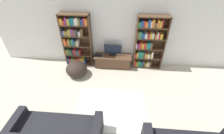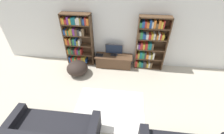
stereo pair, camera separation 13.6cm
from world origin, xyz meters
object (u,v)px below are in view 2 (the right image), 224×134
bookshelf_right (149,44)px  tv_stand (114,61)px  television (114,50)px  beanbag_ottoman (77,68)px  bookshelf_left (78,40)px  laptop (99,55)px

bookshelf_right → tv_stand: bookshelf_right is taller
television → beanbag_ottoman: (-1.22, -0.68, -0.44)m
bookshelf_left → television: bearing=-2.1°
bookshelf_left → beanbag_ottoman: bookshelf_left is taller
laptop → beanbag_ottoman: beanbag_ottoman is taller
bookshelf_left → tv_stand: bookshelf_left is taller
tv_stand → television: 0.46m
bookshelf_left → bookshelf_right: 2.56m
bookshelf_left → laptop: size_ratio=6.65×
bookshelf_right → laptop: bookshelf_right is taller
bookshelf_left → bookshelf_right: size_ratio=1.00×
bookshelf_right → beanbag_ottoman: bookshelf_right is taller
bookshelf_left → tv_stand: size_ratio=1.41×
bookshelf_left → bookshelf_right: same height
bookshelf_left → beanbag_ottoman: size_ratio=2.64×
television → laptop: size_ratio=2.16×
bookshelf_left → laptop: 0.96m
bookshelf_right → television: (-1.22, -0.05, -0.28)m
television → beanbag_ottoman: size_ratio=0.86×
tv_stand → beanbag_ottoman: beanbag_ottoman is taller
bookshelf_left → bookshelf_right: (2.56, 0.00, -0.02)m
bookshelf_left → tv_stand: bearing=-5.0°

